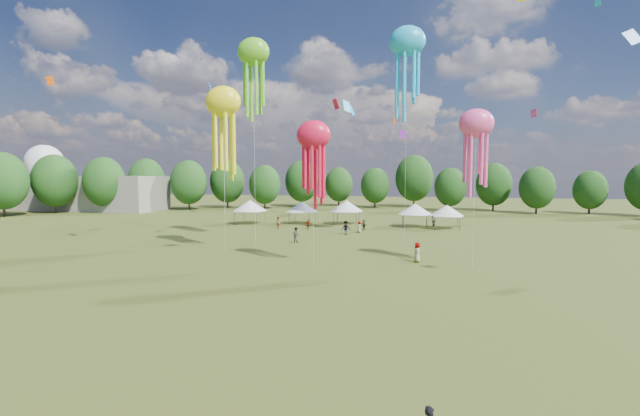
# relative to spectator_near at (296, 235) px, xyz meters

# --- Properties ---
(ground) EXTENTS (300.00, 300.00, 0.00)m
(ground) POSITION_rel_spectator_near_xyz_m (8.38, -36.11, -0.94)
(ground) COLOR #384416
(ground) RESTS_ON ground
(spectator_near) EXTENTS (1.12, 1.02, 1.88)m
(spectator_near) POSITION_rel_spectator_near_xyz_m (0.00, 0.00, 0.00)
(spectator_near) COLOR gray
(spectator_near) RESTS_ON ground
(spectators_far) EXTENTS (24.10, 31.13, 1.92)m
(spectators_far) POSITION_rel_spectator_near_xyz_m (7.40, 9.21, -0.05)
(spectators_far) COLOR gray
(spectators_far) RESTS_ON ground
(festival_tents) EXTENTS (37.42, 8.76, 4.05)m
(festival_tents) POSITION_rel_spectator_near_xyz_m (2.63, 19.17, 2.02)
(festival_tents) COLOR #47474C
(festival_tents) RESTS_ON ground
(show_kites) EXTENTS (28.72, 22.94, 27.49)m
(show_kites) POSITION_rel_spectator_near_xyz_m (4.75, -1.33, 17.26)
(show_kites) COLOR yellow
(show_kites) RESTS_ON ground
(small_kites) EXTENTS (76.62, 63.54, 43.09)m
(small_kites) POSITION_rel_spectator_near_xyz_m (7.23, 5.10, 28.10)
(small_kites) COLOR yellow
(small_kites) RESTS_ON ground
(treeline) EXTENTS (201.57, 95.24, 13.43)m
(treeline) POSITION_rel_spectator_near_xyz_m (4.52, 26.41, 5.60)
(treeline) COLOR #38281C
(treeline) RESTS_ON ground
(hangar) EXTENTS (40.00, 12.00, 8.00)m
(hangar) POSITION_rel_spectator_near_xyz_m (-63.62, 35.89, 3.06)
(hangar) COLOR gray
(hangar) RESTS_ON ground
(radome) EXTENTS (9.00, 9.00, 16.00)m
(radome) POSITION_rel_spectator_near_xyz_m (-79.62, 41.89, 9.05)
(radome) COLOR white
(radome) RESTS_ON ground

